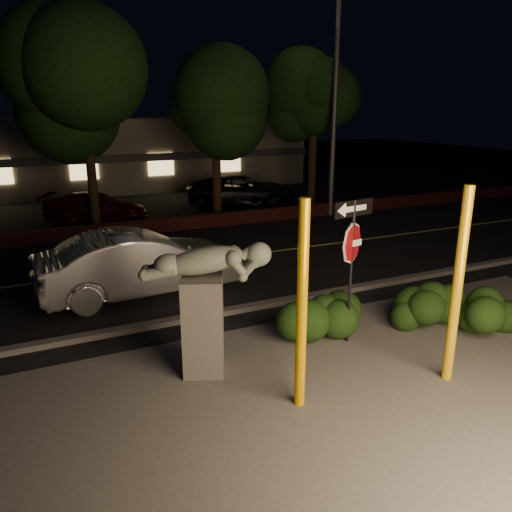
{
  "coord_description": "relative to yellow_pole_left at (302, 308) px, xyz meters",
  "views": [
    {
      "loc": [
        -5.04,
        -6.98,
        4.56
      ],
      "look_at": [
        -0.79,
        1.98,
        1.6
      ],
      "focal_mm": 35.0,
      "sensor_mm": 36.0,
      "label": 1
    }
  ],
  "objects": [
    {
      "name": "ground",
      "position": [
        1.43,
        10.98,
        -1.67
      ],
      "size": [
        90.0,
        90.0,
        0.0
      ],
      "primitive_type": "plane",
      "color": "black",
      "rests_on": "ground"
    },
    {
      "name": "patio",
      "position": [
        1.43,
        -0.02,
        -1.66
      ],
      "size": [
        14.0,
        6.0,
        0.02
      ],
      "primitive_type": "cube",
      "color": "#4C4944",
      "rests_on": "ground"
    },
    {
      "name": "road",
      "position": [
        1.43,
        7.98,
        -1.66
      ],
      "size": [
        80.0,
        8.0,
        0.01
      ],
      "primitive_type": "cube",
      "color": "black",
      "rests_on": "ground"
    },
    {
      "name": "lane_marking",
      "position": [
        1.43,
        7.98,
        -1.65
      ],
      "size": [
        80.0,
        0.12,
        0.0
      ],
      "primitive_type": "cube",
      "color": "#D2C654",
      "rests_on": "road"
    },
    {
      "name": "curb",
      "position": [
        1.43,
        3.88,
        -1.61
      ],
      "size": [
        80.0,
        0.25,
        0.12
      ],
      "primitive_type": "cube",
      "color": "#4C4944",
      "rests_on": "ground"
    },
    {
      "name": "brick_wall",
      "position": [
        1.43,
        12.28,
        -1.42
      ],
      "size": [
        40.0,
        0.35,
        0.5
      ],
      "primitive_type": "cube",
      "color": "#4D1919",
      "rests_on": "ground"
    },
    {
      "name": "parking_lot",
      "position": [
        1.43,
        17.98,
        -1.66
      ],
      "size": [
        40.0,
        12.0,
        0.01
      ],
      "primitive_type": "cube",
      "color": "black",
      "rests_on": "ground"
    },
    {
      "name": "building",
      "position": [
        1.43,
        25.97,
        0.33
      ],
      "size": [
        22.0,
        10.2,
        4.0
      ],
      "color": "#676052",
      "rests_on": "ground"
    },
    {
      "name": "tree_far_b",
      "position": [
        -1.07,
        14.18,
        4.38
      ],
      "size": [
        5.2,
        5.2,
        8.41
      ],
      "color": "black",
      "rests_on": "ground"
    },
    {
      "name": "tree_far_c",
      "position": [
        3.93,
        13.78,
        3.99
      ],
      "size": [
        4.8,
        4.8,
        7.84
      ],
      "color": "black",
      "rests_on": "ground"
    },
    {
      "name": "tree_far_d",
      "position": [
        8.93,
        14.28,
        3.75
      ],
      "size": [
        4.4,
        4.4,
        7.42
      ],
      "color": "black",
      "rests_on": "ground"
    },
    {
      "name": "yellow_pole_left",
      "position": [
        0.0,
        0.0,
        0.0
      ],
      "size": [
        0.17,
        0.17,
        3.34
      ],
      "primitive_type": "cylinder",
      "color": "#E5A902",
      "rests_on": "ground"
    },
    {
      "name": "yellow_pole_right",
      "position": [
        2.72,
        -0.42,
        0.03
      ],
      "size": [
        0.17,
        0.17,
        3.4
      ],
      "primitive_type": "cylinder",
      "color": "#F0B410",
      "rests_on": "ground"
    },
    {
      "name": "signpost",
      "position": [
        1.99,
        1.52,
        0.4
      ],
      "size": [
        0.97,
        0.2,
        2.9
      ],
      "rotation": [
        0.0,
        0.0,
        0.17
      ],
      "color": "black",
      "rests_on": "ground"
    },
    {
      "name": "sculpture",
      "position": [
        -0.98,
        1.62,
        -0.19
      ],
      "size": [
        2.18,
        1.37,
        2.39
      ],
      "rotation": [
        0.0,
        0.0,
        -0.4
      ],
      "color": "#4C4944",
      "rests_on": "ground"
    },
    {
      "name": "hedge_center",
      "position": [
        1.6,
        2.04,
        -1.14
      ],
      "size": [
        2.13,
        1.22,
        1.05
      ],
      "primitive_type": "ellipsoid",
      "rotation": [
        0.0,
        0.0,
        -0.14
      ],
      "color": "black",
      "rests_on": "ground"
    },
    {
      "name": "hedge_right",
      "position": [
        3.89,
        1.5,
        -1.09
      ],
      "size": [
        2.0,
        1.56,
        1.16
      ],
      "primitive_type": "ellipsoid",
      "rotation": [
        0.0,
        0.0,
        0.4
      ],
      "color": "black",
      "rests_on": "ground"
    },
    {
      "name": "hedge_far_right",
      "position": [
        4.93,
        0.59,
        -1.17
      ],
      "size": [
        1.63,
        1.29,
        0.99
      ],
      "primitive_type": "ellipsoid",
      "rotation": [
        0.0,
        0.0,
        -0.32
      ],
      "color": "black",
      "rests_on": "ground"
    },
    {
      "name": "streetlight",
      "position": [
        8.38,
        12.17,
        4.37
      ],
      "size": [
        1.5,
        0.58,
        10.15
      ],
      "rotation": [
        0.0,
        0.0,
        -0.22
      ],
      "color": "#4D4D52",
      "rests_on": "ground"
    },
    {
      "name": "silver_sedan",
      "position": [
        -1.14,
        6.01,
        -0.85
      ],
      "size": [
        5.05,
        2.07,
        1.63
      ],
      "primitive_type": "imported",
      "rotation": [
        0.0,
        0.0,
        1.64
      ],
      "color": "silver",
      "rests_on": "ground"
    },
    {
      "name": "parked_car_darkred",
      "position": [
        -0.91,
        15.19,
        -1.07
      ],
      "size": [
        4.48,
        3.17,
        1.2
      ],
      "primitive_type": "imported",
      "rotation": [
        0.0,
        0.0,
        1.17
      ],
      "color": "#420D12",
      "rests_on": "ground"
    },
    {
      "name": "parked_car_dark",
      "position": [
        5.97,
        15.8,
        -0.94
      ],
      "size": [
        5.73,
        4.24,
        1.45
      ],
      "primitive_type": "imported",
      "rotation": [
        0.0,
        0.0,
        1.17
      ],
      "color": "black",
      "rests_on": "ground"
    }
  ]
}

